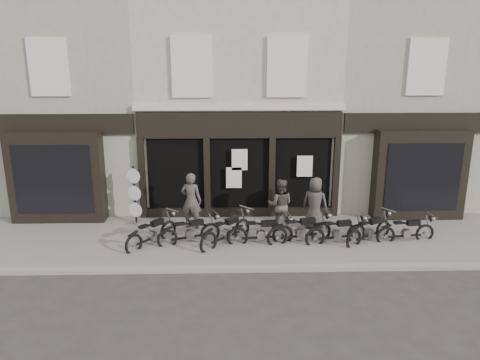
{
  "coord_description": "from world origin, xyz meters",
  "views": [
    {
      "loc": [
        -0.38,
        -13.14,
        5.96
      ],
      "look_at": [
        -0.01,
        1.6,
        1.85
      ],
      "focal_mm": 35.0,
      "sensor_mm": 36.0,
      "label": 1
    }
  ],
  "objects_px": {
    "motorcycle_1": "(190,234)",
    "man_left": "(191,201)",
    "man_centre": "(280,205)",
    "motorcycle_4": "(300,232)",
    "advert_sign_post": "(135,197)",
    "motorcycle_3": "(261,234)",
    "motorcycle_7": "(406,233)",
    "motorcycle_5": "(337,234)",
    "motorcycle_2": "(226,233)",
    "man_right": "(315,203)",
    "motorcycle_6": "(369,232)",
    "motorcycle_0": "(152,235)"
  },
  "relations": [
    {
      "from": "motorcycle_6",
      "to": "advert_sign_post",
      "type": "distance_m",
      "value": 7.92
    },
    {
      "from": "motorcycle_1",
      "to": "motorcycle_5",
      "type": "xyz_separation_m",
      "value": [
        4.61,
        -0.13,
        0.0
      ]
    },
    {
      "from": "motorcycle_5",
      "to": "man_left",
      "type": "distance_m",
      "value": 4.89
    },
    {
      "from": "motorcycle_3",
      "to": "motorcycle_4",
      "type": "distance_m",
      "value": 1.24
    },
    {
      "from": "motorcycle_1",
      "to": "motorcycle_7",
      "type": "xyz_separation_m",
      "value": [
        6.84,
        -0.04,
        -0.02
      ]
    },
    {
      "from": "motorcycle_2",
      "to": "motorcycle_6",
      "type": "distance_m",
      "value": 4.53
    },
    {
      "from": "motorcycle_4",
      "to": "motorcycle_5",
      "type": "height_order",
      "value": "motorcycle_4"
    },
    {
      "from": "motorcycle_5",
      "to": "man_left",
      "type": "bearing_deg",
      "value": 151.02
    },
    {
      "from": "motorcycle_2",
      "to": "motorcycle_6",
      "type": "height_order",
      "value": "motorcycle_2"
    },
    {
      "from": "motorcycle_7",
      "to": "man_right",
      "type": "xyz_separation_m",
      "value": [
        -2.73,
        1.12,
        0.64
      ]
    },
    {
      "from": "motorcycle_6",
      "to": "man_left",
      "type": "bearing_deg",
      "value": 133.08
    },
    {
      "from": "motorcycle_2",
      "to": "advert_sign_post",
      "type": "height_order",
      "value": "advert_sign_post"
    },
    {
      "from": "motorcycle_2",
      "to": "advert_sign_post",
      "type": "xyz_separation_m",
      "value": [
        -3.16,
        1.83,
        0.62
      ]
    },
    {
      "from": "man_right",
      "to": "motorcycle_2",
      "type": "bearing_deg",
      "value": 46.23
    },
    {
      "from": "motorcycle_1",
      "to": "advert_sign_post",
      "type": "height_order",
      "value": "advert_sign_post"
    },
    {
      "from": "man_right",
      "to": "advert_sign_post",
      "type": "relative_size",
      "value": 0.83
    },
    {
      "from": "motorcycle_4",
      "to": "advert_sign_post",
      "type": "xyz_separation_m",
      "value": [
        -5.49,
        1.79,
        0.63
      ]
    },
    {
      "from": "motorcycle_1",
      "to": "motorcycle_2",
      "type": "distance_m",
      "value": 1.15
    },
    {
      "from": "motorcycle_3",
      "to": "motorcycle_5",
      "type": "xyz_separation_m",
      "value": [
        2.38,
        -0.03,
        -0.01
      ]
    },
    {
      "from": "motorcycle_2",
      "to": "motorcycle_4",
      "type": "distance_m",
      "value": 2.33
    },
    {
      "from": "motorcycle_5",
      "to": "motorcycle_3",
      "type": "bearing_deg",
      "value": 166.85
    },
    {
      "from": "motorcycle_1",
      "to": "motorcycle_4",
      "type": "height_order",
      "value": "motorcycle_4"
    },
    {
      "from": "motorcycle_1",
      "to": "man_left",
      "type": "bearing_deg",
      "value": 70.1
    },
    {
      "from": "motorcycle_3",
      "to": "advert_sign_post",
      "type": "bearing_deg",
      "value": 150.15
    },
    {
      "from": "motorcycle_3",
      "to": "motorcycle_5",
      "type": "height_order",
      "value": "motorcycle_3"
    },
    {
      "from": "motorcycle_1",
      "to": "motorcycle_7",
      "type": "distance_m",
      "value": 6.84
    },
    {
      "from": "man_centre",
      "to": "motorcycle_7",
      "type": "bearing_deg",
      "value": 174.46
    },
    {
      "from": "motorcycle_5",
      "to": "motorcycle_2",
      "type": "bearing_deg",
      "value": 166.65
    },
    {
      "from": "motorcycle_0",
      "to": "motorcycle_7",
      "type": "height_order",
      "value": "motorcycle_0"
    },
    {
      "from": "motorcycle_1",
      "to": "advert_sign_post",
      "type": "distance_m",
      "value": 2.75
    },
    {
      "from": "motorcycle_1",
      "to": "motorcycle_5",
      "type": "height_order",
      "value": "motorcycle_5"
    },
    {
      "from": "motorcycle_0",
      "to": "advert_sign_post",
      "type": "distance_m",
      "value": 2.12
    },
    {
      "from": "motorcycle_3",
      "to": "advert_sign_post",
      "type": "xyz_separation_m",
      "value": [
        -4.25,
        1.86,
        0.65
      ]
    },
    {
      "from": "motorcycle_7",
      "to": "motorcycle_5",
      "type": "bearing_deg",
      "value": 174.32
    },
    {
      "from": "advert_sign_post",
      "to": "motorcycle_2",
      "type": "bearing_deg",
      "value": -8.24
    },
    {
      "from": "man_right",
      "to": "motorcycle_0",
      "type": "bearing_deg",
      "value": 37.3
    },
    {
      "from": "motorcycle_5",
      "to": "advert_sign_post",
      "type": "height_order",
      "value": "advert_sign_post"
    },
    {
      "from": "man_left",
      "to": "advert_sign_post",
      "type": "distance_m",
      "value": 2.05
    },
    {
      "from": "motorcycle_1",
      "to": "motorcycle_7",
      "type": "height_order",
      "value": "motorcycle_1"
    },
    {
      "from": "man_right",
      "to": "advert_sign_post",
      "type": "xyz_separation_m",
      "value": [
        -6.13,
        0.67,
        0.04
      ]
    },
    {
      "from": "motorcycle_1",
      "to": "motorcycle_3",
      "type": "bearing_deg",
      "value": -23.99
    },
    {
      "from": "motorcycle_4",
      "to": "motorcycle_5",
      "type": "bearing_deg",
      "value": -19.65
    },
    {
      "from": "motorcycle_0",
      "to": "motorcycle_5",
      "type": "relative_size",
      "value": 0.85
    },
    {
      "from": "motorcycle_4",
      "to": "man_left",
      "type": "relative_size",
      "value": 1.11
    },
    {
      "from": "motorcycle_6",
      "to": "man_right",
      "type": "xyz_separation_m",
      "value": [
        -1.56,
        1.1,
        0.62
      ]
    },
    {
      "from": "motorcycle_4",
      "to": "motorcycle_1",
      "type": "bearing_deg",
      "value": 164.53
    },
    {
      "from": "motorcycle_1",
      "to": "man_centre",
      "type": "height_order",
      "value": "man_centre"
    },
    {
      "from": "motorcycle_2",
      "to": "man_right",
      "type": "bearing_deg",
      "value": -25.34
    },
    {
      "from": "motorcycle_1",
      "to": "motorcycle_5",
      "type": "distance_m",
      "value": 4.61
    },
    {
      "from": "motorcycle_3",
      "to": "advert_sign_post",
      "type": "height_order",
      "value": "advert_sign_post"
    }
  ]
}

